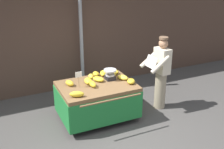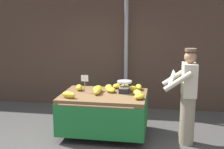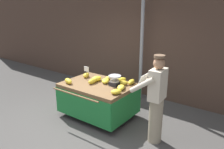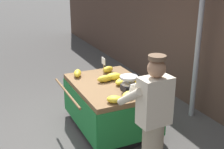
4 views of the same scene
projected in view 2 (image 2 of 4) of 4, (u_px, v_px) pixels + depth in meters
The scene contains 18 objects.
back_wall at pixel (118, 37), 7.23m from camera, with size 16.00×0.24×3.48m, color #473328.
street_pole at pixel (126, 43), 6.85m from camera, with size 0.09×0.09×3.29m, color gray.
banana_cart at pixel (104, 105), 5.57m from camera, with size 1.61×1.35×0.81m.
weighing_scale at pixel (124, 87), 5.58m from camera, with size 0.28×0.28×0.24m.
price_sign at pixel (85, 80), 5.58m from camera, with size 0.14×0.01×0.34m.
banana_bunch_0 at pixel (97, 91), 5.49m from camera, with size 0.12×0.28×0.11m, color gold.
banana_bunch_1 at pixel (109, 87), 5.89m from camera, with size 0.11×0.20×0.09m, color yellow.
banana_bunch_2 at pixel (139, 96), 5.16m from camera, with size 0.16×0.22×0.10m, color gold.
banana_bunch_3 at pixel (117, 86), 5.95m from camera, with size 0.14×0.21×0.10m, color gold.
banana_bunch_4 at pixel (139, 87), 5.84m from camera, with size 0.12×0.27×0.11m, color gold.
banana_bunch_5 at pixel (69, 95), 5.24m from camera, with size 0.13×0.28×0.12m, color gold.
banana_bunch_6 at pixel (132, 89), 5.70m from camera, with size 0.14×0.21×0.11m, color gold.
banana_bunch_7 at pixel (98, 89), 5.66m from camera, with size 0.16×0.26×0.12m, color yellow.
banana_bunch_8 at pixel (137, 93), 5.43m from camera, with size 0.15×0.26×0.10m, color yellow.
banana_bunch_9 at pixel (124, 87), 5.88m from camera, with size 0.14×0.29×0.10m, color yellow.
banana_bunch_10 at pixel (111, 90), 5.65m from camera, with size 0.17×0.27×0.10m, color yellow.
banana_bunch_11 at pixel (79, 87), 5.79m from camera, with size 0.13×0.23×0.12m, color gold.
vendor_person at pixel (187, 96), 5.13m from camera, with size 0.59×0.53×1.71m.
Camera 2 is at (1.06, -4.46, 2.24)m, focal length 47.10 mm.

